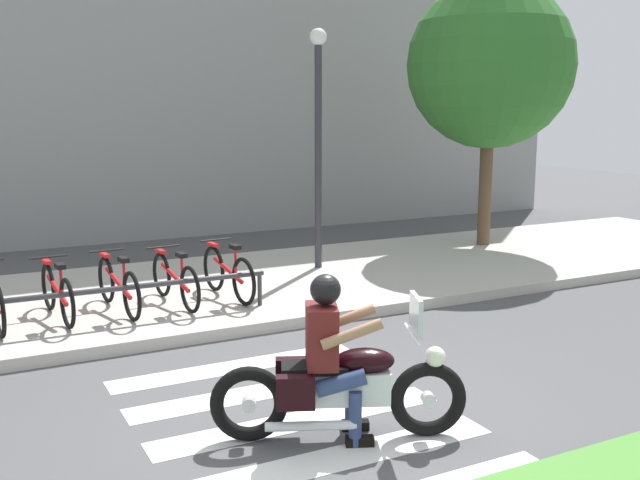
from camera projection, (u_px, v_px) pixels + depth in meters
name	position (u px, v px, depth m)	size (l,w,h in m)	color
ground_plane	(314.00, 418.00, 6.74)	(48.00, 48.00, 0.00)	#4C4C4F
sidewalk	(169.00, 295.00, 10.88)	(24.00, 4.40, 0.15)	#B7B2A8
crosswalk_stripe_1	(342.00, 457.00, 5.97)	(2.80, 0.40, 0.01)	white
crosswalk_stripe_2	(299.00, 421.00, 6.67)	(2.80, 0.40, 0.01)	white
crosswalk_stripe_3	(265.00, 391.00, 7.37)	(2.80, 0.40, 0.01)	white
crosswalk_stripe_4	(236.00, 366.00, 8.07)	(2.80, 0.40, 0.01)	white
motorcycle	(340.00, 387.00, 6.24)	(2.07, 1.03, 1.26)	black
rider	(332.00, 345.00, 6.17)	(0.75, 0.69, 1.45)	#591919
bicycle_2	(57.00, 293.00, 9.31)	(0.48, 1.63, 0.76)	black
bicycle_3	(118.00, 286.00, 9.65)	(0.48, 1.72, 0.78)	black
bicycle_4	(175.00, 280.00, 10.00)	(0.48, 1.67, 0.76)	black
bicycle_5	(228.00, 273.00, 10.34)	(0.48, 1.64, 0.80)	black
bike_rack	(96.00, 293.00, 8.98)	(4.43, 0.07, 0.49)	#333338
street_lamp	(318.00, 128.00, 12.02)	(0.28, 0.28, 4.08)	#2D2D33
tree_near_rack	(490.00, 66.00, 13.93)	(3.18, 3.18, 5.21)	brown
building_backdrop	(84.00, 20.00, 15.06)	(24.00, 1.20, 9.21)	gray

